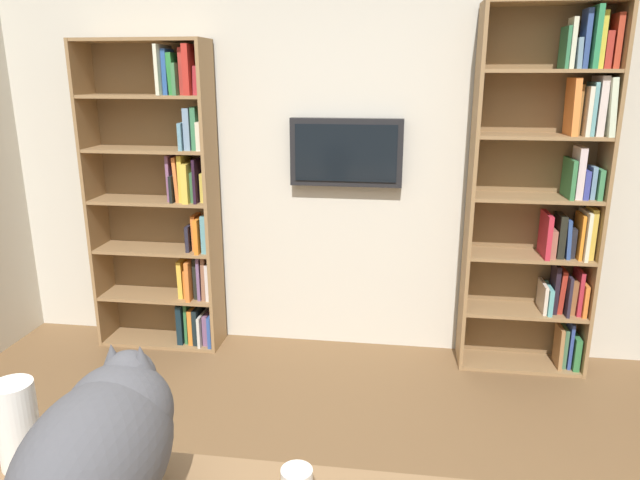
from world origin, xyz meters
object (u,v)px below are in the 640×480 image
Objects in this scene: wall_mounted_tv at (346,153)px; bookshelf_right at (169,201)px; bookshelf_left at (551,192)px; paper_towel_roll at (17,425)px; cat at (104,443)px.

bookshelf_right is at bearing 4.31° from wall_mounted_tv.
wall_mounted_tv is at bearing -175.69° from bookshelf_right.
bookshelf_right is (2.37, -0.00, -0.13)m from bookshelf_left.
wall_mounted_tv is 2.82× the size of paper_towel_roll.
paper_towel_roll is (-0.49, 2.30, -0.11)m from bookshelf_right.
wall_mounted_tv is (1.22, -0.09, 0.20)m from bookshelf_left.
bookshelf_left reaches higher than cat.
cat is (1.56, 2.42, -0.18)m from bookshelf_left.
bookshelf_left is 8.74× the size of paper_towel_roll.
paper_towel_roll is (0.65, 2.38, -0.43)m from wall_mounted_tv.
bookshelf_right is 2.35m from paper_towel_roll.
bookshelf_right is 1.19m from wall_mounted_tv.
cat reaches higher than paper_towel_roll.
bookshelf_right is 8.02× the size of paper_towel_roll.
cat is at bearing 82.41° from wall_mounted_tv.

